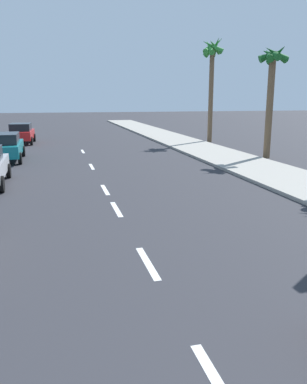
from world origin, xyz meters
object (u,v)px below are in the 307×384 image
object	(u,v)px
parked_car_red	(21,133)
palm_tree_far	(272,75)
parked_car_teal	(4,146)
palm_tree_distant	(212,63)

from	to	relation	value
parked_car_red	palm_tree_far	bearing A→B (deg)	-35.89
parked_car_teal	parked_car_red	xyz separation A→B (m)	(0.35, 8.87, -0.01)
parked_car_teal	palm_tree_far	distance (m)	15.72
palm_tree_distant	palm_tree_far	bearing A→B (deg)	-89.89
parked_car_teal	palm_tree_far	bearing A→B (deg)	-10.25
parked_car_red	palm_tree_far	distance (m)	19.02
parked_car_teal	parked_car_red	bearing A→B (deg)	87.41
palm_tree_distant	parked_car_red	bearing A→B (deg)	170.16
parked_car_teal	palm_tree_far	xyz separation A→B (m)	(14.99, -2.62, 3.93)
parked_car_red	palm_tree_distant	xyz separation A→B (m)	(14.63, -2.54, 5.29)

